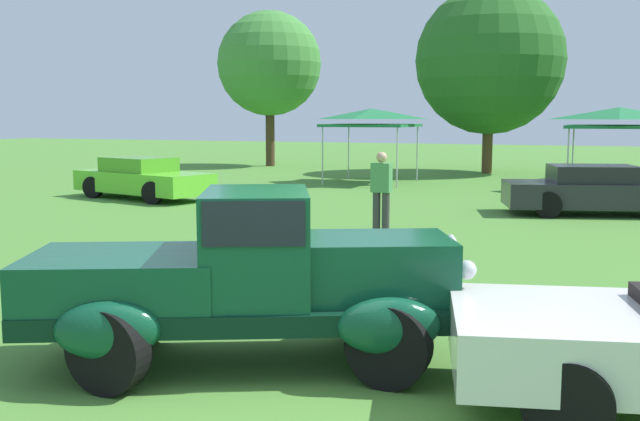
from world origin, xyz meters
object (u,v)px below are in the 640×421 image
(show_car_charcoal, at_px, (598,191))
(canopy_tent_left_field, at_px, (372,116))
(show_car_lime, at_px, (142,178))
(feature_pickup_truck, at_px, (249,277))
(spectator_near_truck, at_px, (381,190))
(canopy_tent_center_field, at_px, (619,116))

(show_car_charcoal, distance_m, canopy_tent_left_field, 10.29)
(show_car_charcoal, relative_size, canopy_tent_left_field, 1.59)
(show_car_lime, xyz_separation_m, show_car_charcoal, (12.62, 1.20, 0.00))
(feature_pickup_truck, bearing_deg, show_car_charcoal, 77.47)
(spectator_near_truck, height_order, canopy_tent_center_field, canopy_tent_center_field)
(show_car_charcoal, relative_size, spectator_near_truck, 2.86)
(show_car_lime, bearing_deg, show_car_charcoal, 5.42)
(feature_pickup_truck, height_order, canopy_tent_left_field, canopy_tent_left_field)
(show_car_charcoal, bearing_deg, feature_pickup_truck, -102.53)
(feature_pickup_truck, distance_m, spectator_near_truck, 8.29)
(canopy_tent_left_field, xyz_separation_m, canopy_tent_center_field, (8.34, -0.48, 0.00))
(show_car_lime, bearing_deg, canopy_tent_center_field, 28.28)
(show_car_lime, distance_m, canopy_tent_center_field, 14.91)
(feature_pickup_truck, xyz_separation_m, show_car_charcoal, (2.89, 13.02, -0.26))
(show_car_charcoal, xyz_separation_m, canopy_tent_left_field, (-7.93, 6.30, 1.82))
(show_car_lime, xyz_separation_m, canopy_tent_left_field, (4.69, 7.50, 1.82))
(feature_pickup_truck, relative_size, canopy_tent_left_field, 1.42)
(canopy_tent_center_field, bearing_deg, show_car_lime, -151.72)
(spectator_near_truck, distance_m, canopy_tent_center_field, 11.65)
(show_car_charcoal, bearing_deg, canopy_tent_center_field, 85.92)
(canopy_tent_left_field, bearing_deg, canopy_tent_center_field, -3.32)
(show_car_lime, relative_size, spectator_near_truck, 2.82)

